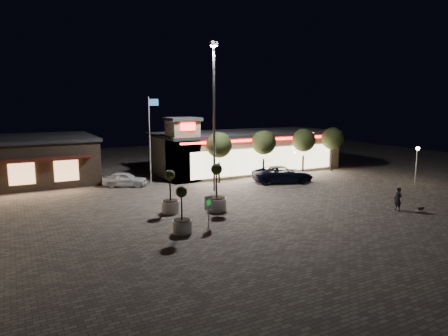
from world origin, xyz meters
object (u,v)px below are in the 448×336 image
pickup_truck (283,174)px  white_sedan (125,179)px  planter_left (170,199)px  valet_sign (208,205)px  pedestrian (398,199)px  planter_mid (182,219)px

pickup_truck → white_sedan: 14.57m
pickup_truck → planter_left: planter_left is taller
pickup_truck → valet_sign: size_ratio=2.93×
pickup_truck → valet_sign: valet_sign is taller
pedestrian → valet_sign: (-13.27, 2.99, 0.52)m
planter_left → planter_mid: bearing=-102.0°
planter_left → planter_mid: (-0.94, -4.41, -0.06)m
planter_mid → pedestrian: bearing=-10.0°
planter_mid → white_sedan: bearing=88.7°
planter_mid → valet_sign: bearing=9.8°
white_sedan → pedestrian: size_ratio=2.35×
pickup_truck → planter_mid: size_ratio=2.04×
planter_left → pedestrian: bearing=-26.5°
pickup_truck → valet_sign: (-12.07, -8.88, 0.57)m
white_sedan → planter_left: planter_left is taller
white_sedan → valet_sign: (1.54, -14.08, 0.69)m
white_sedan → planter_mid: planter_mid is taller
planter_mid → valet_sign: planter_mid is taller
pedestrian → planter_mid: bearing=-95.1°
white_sedan → planter_mid: 14.41m
planter_left → valet_sign: bearing=-77.1°
pickup_truck → planter_left: size_ratio=1.90×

